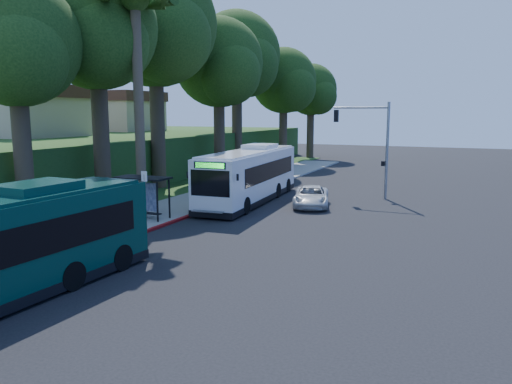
% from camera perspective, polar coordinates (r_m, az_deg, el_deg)
% --- Properties ---
extents(ground, '(140.00, 140.00, 0.00)m').
position_cam_1_polar(ground, '(29.34, 1.99, -3.23)').
color(ground, black).
rests_on(ground, ground).
extents(sidewalk, '(4.50, 70.00, 0.12)m').
position_cam_1_polar(sidewalk, '(32.68, -9.99, -1.98)').
color(sidewalk, gray).
rests_on(sidewalk, ground).
extents(red_curb, '(0.25, 30.00, 0.13)m').
position_cam_1_polar(red_curb, '(28.17, -10.60, -3.76)').
color(red_curb, maroon).
rests_on(red_curb, ground).
extents(grass_verge, '(8.00, 70.00, 0.06)m').
position_cam_1_polar(grass_verge, '(39.95, -12.82, -0.11)').
color(grass_verge, '#234719').
rests_on(grass_verge, ground).
extents(bus_shelter, '(3.20, 1.51, 2.55)m').
position_cam_1_polar(bus_shelter, '(30.06, -13.03, 0.34)').
color(bus_shelter, black).
rests_on(bus_shelter, ground).
extents(stop_sign_pole, '(0.35, 0.06, 3.17)m').
position_cam_1_polar(stop_sign_pole, '(27.23, -12.60, 0.05)').
color(stop_sign_pole, gray).
rests_on(stop_sign_pole, ground).
extents(traffic_signal_pole, '(4.10, 0.30, 7.00)m').
position_cam_1_polar(traffic_signal_pole, '(37.30, 13.26, 6.03)').
color(traffic_signal_pole, gray).
rests_on(traffic_signal_pole, ground).
extents(palm_tree, '(4.20, 4.20, 14.40)m').
position_cam_1_polar(palm_tree, '(31.98, -13.64, 19.88)').
color(palm_tree, '#4C3F2D').
rests_on(palm_tree, ground).
extents(hillside_backdrop, '(24.00, 60.00, 8.80)m').
position_cam_1_polar(hillside_backdrop, '(55.83, -17.75, 4.73)').
color(hillside_backdrop, '#234719').
rests_on(hillside_backdrop, ground).
extents(tree_0, '(8.40, 8.00, 15.70)m').
position_cam_1_polar(tree_0, '(35.53, -17.69, 16.67)').
color(tree_0, '#382B1E').
rests_on(tree_0, ground).
extents(tree_1, '(10.50, 10.00, 18.26)m').
position_cam_1_polar(tree_1, '(42.60, -11.38, 17.65)').
color(tree_1, '#382B1E').
rests_on(tree_1, ground).
extents(tree_2, '(8.82, 8.40, 15.12)m').
position_cam_1_polar(tree_2, '(48.37, -4.19, 14.06)').
color(tree_2, '#382B1E').
rests_on(tree_2, ground).
extents(tree_3, '(10.08, 9.60, 17.28)m').
position_cam_1_polar(tree_3, '(56.51, -2.13, 14.89)').
color(tree_3, '#382B1E').
rests_on(tree_3, ground).
extents(tree_4, '(8.40, 8.00, 14.14)m').
position_cam_1_polar(tree_4, '(62.70, 3.24, 12.24)').
color(tree_4, '#382B1E').
rests_on(tree_4, ground).
extents(tree_5, '(7.35, 7.00, 12.86)m').
position_cam_1_polar(tree_5, '(69.90, 6.36, 11.24)').
color(tree_5, '#382B1E').
rests_on(tree_5, ground).
extents(tree_6, '(7.56, 7.20, 13.74)m').
position_cam_1_polar(tree_6, '(31.46, -25.73, 14.51)').
color(tree_6, '#382B1E').
rests_on(tree_6, ground).
extents(white_bus, '(3.75, 13.40, 3.95)m').
position_cam_1_polar(white_bus, '(35.15, -0.65, 2.01)').
color(white_bus, white).
rests_on(white_bus, ground).
extents(pickup, '(3.47, 5.30, 1.36)m').
position_cam_1_polar(pickup, '(33.70, 6.33, -0.50)').
color(pickup, silver).
rests_on(pickup, ground).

